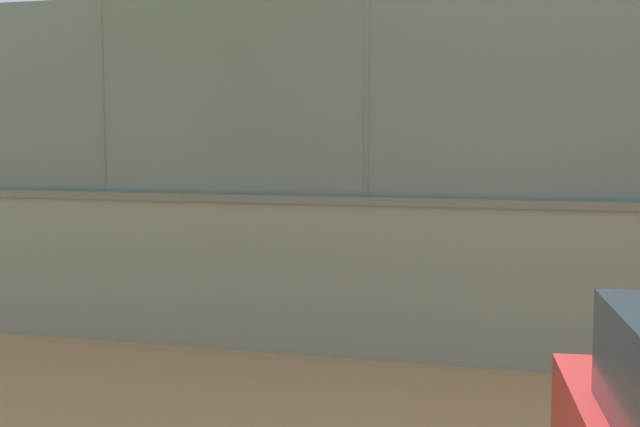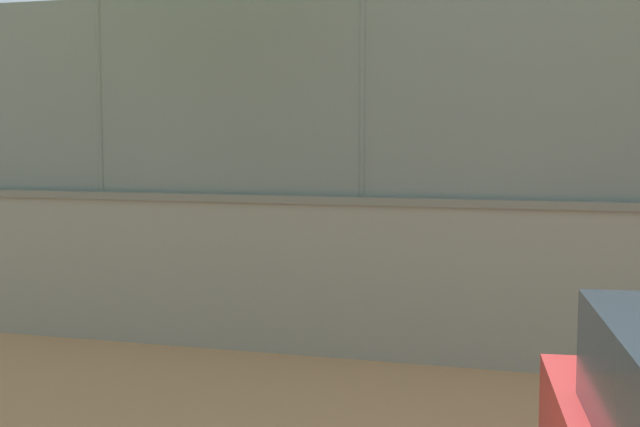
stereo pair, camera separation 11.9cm
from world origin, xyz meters
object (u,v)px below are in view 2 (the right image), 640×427
player_crossing_court (570,206)px  player_baseline_waiting (116,197)px  sports_ball (524,211)px  spare_ball_by_wall (183,314)px  player_near_wall_returning (539,219)px

player_crossing_court → player_baseline_waiting: (10.19, -0.65, -0.04)m
player_crossing_court → player_baseline_waiting: bearing=-3.6°
sports_ball → spare_ball_by_wall: size_ratio=1.46×
sports_ball → player_crossing_court: bearing=-118.0°
sports_ball → player_near_wall_returning: bearing=118.9°
player_crossing_court → player_baseline_waiting: player_crossing_court is taller
sports_ball → spare_ball_by_wall: sports_ball is taller
player_near_wall_returning → sports_ball: (0.25, -0.45, 0.11)m
player_near_wall_returning → player_baseline_waiting: bearing=-15.9°
player_crossing_court → spare_ball_by_wall: size_ratio=10.61×
player_baseline_waiting → spare_ball_by_wall: (-5.20, 8.17, -0.82)m
player_crossing_court → player_near_wall_returning: size_ratio=1.07×
player_baseline_waiting → spare_ball_by_wall: 9.72m
spare_ball_by_wall → player_near_wall_returning: bearing=-128.8°
player_crossing_court → player_near_wall_returning: 2.17m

